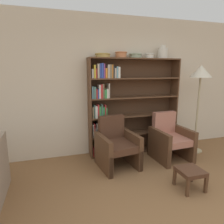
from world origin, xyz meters
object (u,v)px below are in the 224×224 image
at_px(bowl_copper, 103,55).
at_px(footstool, 190,173).
at_px(bowl_olive, 149,56).
at_px(bowl_sage, 135,55).
at_px(armchair_cushioned, 170,139).
at_px(bookshelf, 126,106).
at_px(bowl_cream, 121,54).
at_px(vase_tall, 163,53).
at_px(armchair_leather, 116,145).
at_px(floor_lamp, 201,76).

distance_m(bowl_copper, footstool, 2.48).
distance_m(bowl_olive, footstool, 2.32).
height_order(bowl_copper, footstool, bowl_copper).
xyz_separation_m(bowl_sage, armchair_cushioned, (0.54, -0.52, -1.60)).
xyz_separation_m(bookshelf, bowl_olive, (0.48, -0.02, 1.00)).
height_order(bowl_cream, armchair_cushioned, bowl_cream).
height_order(bowl_sage, bowl_olive, bowl_olive).
bearing_deg(vase_tall, footstool, -103.01).
height_order(bowl_olive, armchair_leather, bowl_olive).
xyz_separation_m(armchair_cushioned, footstool, (-0.30, -1.01, -0.14)).
xyz_separation_m(vase_tall, armchair_leather, (-1.15, -0.52, -1.66)).
height_order(bowl_copper, bowl_olive, bowl_olive).
height_order(armchair_leather, armchair_cushioned, same).
relative_size(bowl_sage, footstool, 0.74).
xyz_separation_m(bowl_olive, footstool, (-0.06, -1.53, -1.74)).
bearing_deg(footstool, bowl_cream, 109.48).
distance_m(bowl_sage, armchair_cushioned, 1.76).
xyz_separation_m(bookshelf, vase_tall, (0.78, -0.02, 1.06)).
xyz_separation_m(bowl_copper, footstool, (0.90, -1.53, -1.73)).
height_order(bookshelf, footstool, bookshelf).
bearing_deg(bowl_cream, bowl_copper, -180.00).
relative_size(bowl_copper, bowl_cream, 1.25).
distance_m(bookshelf, bowl_cream, 1.01).
bearing_deg(bowl_sage, footstool, -80.99).
bearing_deg(armchair_cushioned, bookshelf, -40.19).
distance_m(bowl_olive, vase_tall, 0.30).
height_order(bowl_copper, vase_tall, vase_tall).
distance_m(vase_tall, floor_lamp, 0.89).
relative_size(armchair_leather, armchair_cushioned, 1.00).
xyz_separation_m(bookshelf, bowl_sage, (0.18, -0.02, 0.99)).
bearing_deg(vase_tall, bowl_cream, 180.00).
relative_size(bowl_olive, floor_lamp, 0.11).
bearing_deg(footstool, vase_tall, 76.99).
height_order(armchair_leather, floor_lamp, floor_lamp).
xyz_separation_m(bowl_sage, armchair_leather, (-0.56, -0.52, -1.60)).
bearing_deg(bowl_cream, bookshelf, 8.52).
distance_m(bookshelf, bowl_olive, 1.10).
bearing_deg(bookshelf, floor_lamp, -15.06).
distance_m(bowl_cream, footstool, 2.39).
distance_m(bowl_copper, floor_lamp, 2.00).
bearing_deg(bowl_cream, armchair_leather, -116.10).
bearing_deg(bookshelf, bowl_sage, -5.75).
distance_m(armchair_cushioned, floor_lamp, 1.40).
bearing_deg(bowl_sage, bowl_olive, 0.00).
relative_size(bowl_sage, floor_lamp, 0.14).
bearing_deg(bowl_olive, armchair_leather, -148.55).
bearing_deg(floor_lamp, bowl_cream, 166.68).
xyz_separation_m(bookshelf, floor_lamp, (1.44, -0.39, 0.59)).
bearing_deg(bowl_sage, floor_lamp, -16.32).
height_order(bowl_olive, footstool, bowl_olive).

